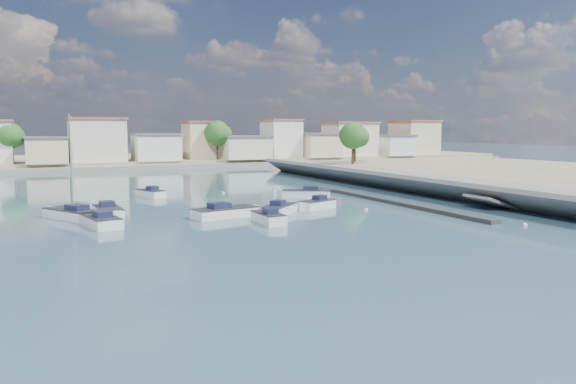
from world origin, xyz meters
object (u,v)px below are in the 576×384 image
at_px(motorboat_c, 303,194).
at_px(sailboat, 71,214).
at_px(motorboat_d, 316,205).
at_px(motorboat_g, 109,212).
at_px(motorboat_e, 99,221).
at_px(motorboat_f, 150,194).
at_px(motorboat_h, 228,212).
at_px(motorboat_b, 281,209).
at_px(motorboat_a, 267,218).

xyz_separation_m(motorboat_c, sailboat, (-24.57, -5.59, 0.03)).
height_order(motorboat_c, motorboat_d, same).
bearing_deg(motorboat_g, motorboat_e, -105.10).
xyz_separation_m(motorboat_f, motorboat_h, (3.47, -17.27, 0.00)).
bearing_deg(motorboat_d, motorboat_f, 127.80).
bearing_deg(motorboat_g, motorboat_h, -24.62).
xyz_separation_m(motorboat_b, motorboat_d, (4.14, 1.26, -0.00)).
relative_size(motorboat_c, motorboat_f, 1.30).
height_order(motorboat_d, motorboat_g, same).
xyz_separation_m(motorboat_d, motorboat_f, (-12.54, 16.16, 0.00)).
bearing_deg(motorboat_g, motorboat_f, 65.39).
xyz_separation_m(motorboat_a, motorboat_g, (-11.35, 8.50, 0.00)).
relative_size(motorboat_b, motorboat_d, 1.01).
xyz_separation_m(motorboat_b, motorboat_h, (-4.92, 0.16, 0.00)).
distance_m(motorboat_b, motorboat_g, 15.01).
xyz_separation_m(motorboat_e, motorboat_f, (7.16, 17.51, -0.00)).
distance_m(motorboat_c, sailboat, 25.20).
relative_size(motorboat_a, motorboat_b, 1.04).
distance_m(motorboat_e, motorboat_f, 18.92).
height_order(motorboat_b, motorboat_g, same).
xyz_separation_m(motorboat_a, motorboat_c, (10.19, 14.21, 0.00)).
bearing_deg(motorboat_f, motorboat_c, -24.89).
bearing_deg(motorboat_b, motorboat_h, 178.18).
bearing_deg(motorboat_f, motorboat_h, -78.63).
height_order(motorboat_e, motorboat_g, same).
bearing_deg(motorboat_g, motorboat_a, -36.82).
distance_m(motorboat_d, sailboat, 21.75).
height_order(motorboat_h, sailboat, sailboat).
distance_m(motorboat_b, motorboat_c, 12.48).
height_order(motorboat_a, motorboat_c, same).
height_order(motorboat_c, motorboat_f, same).
xyz_separation_m(motorboat_b, motorboat_g, (-14.33, 4.47, 0.00)).
distance_m(motorboat_a, motorboat_f, 22.13).
bearing_deg(motorboat_c, motorboat_f, 155.11).
bearing_deg(motorboat_e, motorboat_a, -17.40).
relative_size(motorboat_d, sailboat, 0.48).
height_order(motorboat_e, motorboat_h, same).
xyz_separation_m(motorboat_e, sailboat, (-1.79, 4.69, 0.03)).
height_order(motorboat_b, motorboat_c, same).
bearing_deg(motorboat_f, motorboat_e, -112.25).
relative_size(motorboat_h, sailboat, 0.71).
bearing_deg(motorboat_a, motorboat_f, 104.17).
bearing_deg(motorboat_g, motorboat_c, 14.85).
distance_m(motorboat_b, motorboat_h, 4.92).
height_order(motorboat_a, motorboat_b, same).
distance_m(motorboat_c, motorboat_e, 24.99).
relative_size(motorboat_c, motorboat_e, 1.03).
height_order(motorboat_b, motorboat_h, same).
xyz_separation_m(motorboat_a, sailboat, (-14.38, 8.63, 0.03)).
distance_m(motorboat_c, motorboat_d, 9.44).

